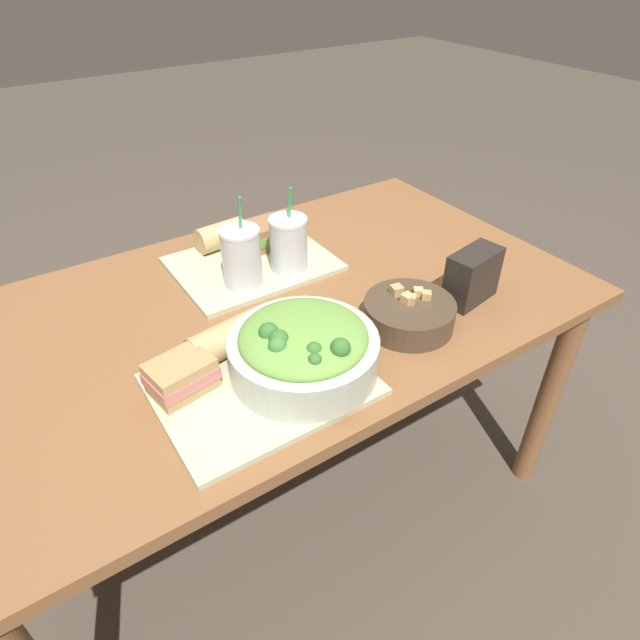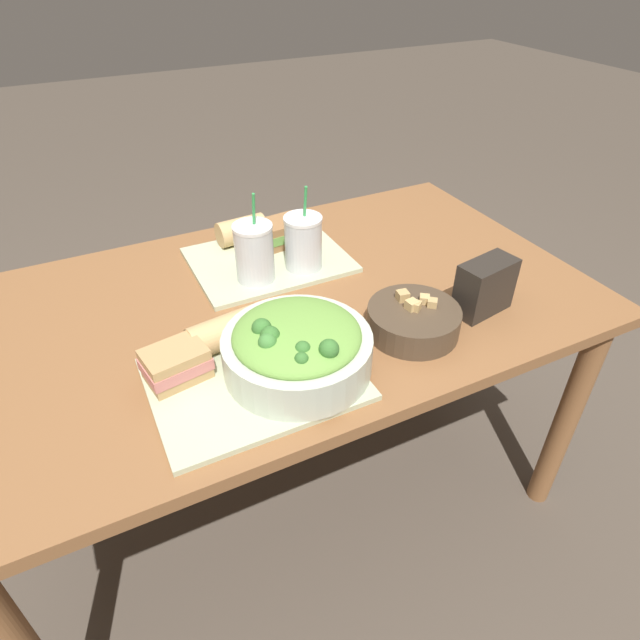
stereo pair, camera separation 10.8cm
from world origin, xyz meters
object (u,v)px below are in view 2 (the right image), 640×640
Objects in this scene: sandwich_near at (176,364)px; drink_cup_dark at (254,254)px; baguette_near at (226,331)px; sandwich_far at (282,232)px; baguette_far at (242,230)px; chip_bag at (485,287)px; salad_bowl at (297,347)px; drink_cup_red at (303,244)px; soup_bowl at (413,319)px.

sandwich_near is 0.37m from drink_cup_dark.
sandwich_far is at bearing -46.15° from baguette_near.
baguette_far is 0.93× the size of chip_bag.
chip_bag is at bearing -148.54° from baguette_far.
salad_bowl reaches higher than chip_bag.
drink_cup_dark is at bearing 180.00° from drink_cup_red.
drink_cup_red is at bearing -158.79° from baguette_far.
chip_bag is at bearing -15.80° from sandwich_near.
sandwich_far is 0.91× the size of chip_bag.
chip_bag is at bearing 1.27° from salad_bowl.
soup_bowl is 1.39× the size of chip_bag.
sandwich_near is 0.59× the size of drink_cup_dark.
sandwich_far is (-0.10, 0.47, 0.01)m from soup_bowl.
sandwich_near is (-0.49, 0.07, 0.01)m from soup_bowl.
drink_cup_dark is 0.53m from chip_bag.
soup_bowl is 0.39m from baguette_near.
drink_cup_red is (0.13, 0.00, -0.00)m from drink_cup_dark.
sandwich_near is 0.83× the size of baguette_near.
sandwich_near is 0.12m from baguette_near.
soup_bowl reaches higher than sandwich_near.
baguette_far is 0.20m from drink_cup_dark.
salad_bowl is 1.29× the size of drink_cup_dark.
soup_bowl is 1.53× the size of sandwich_far.
chip_bag reaches higher than soup_bowl.
drink_cup_dark reaches higher than baguette_near.
salad_bowl reaches higher than baguette_near.
baguette_near is at bearing 151.76° from baguette_far.
salad_bowl is 1.34× the size of drink_cup_red.
salad_bowl is at bearing -115.40° from sandwich_far.
baguette_far is (0.29, 0.45, 0.00)m from sandwich_near.
soup_bowl is at bearing -73.04° from drink_cup_red.
drink_cup_dark is (0.14, 0.21, 0.03)m from baguette_near.
sandwich_far is (0.17, 0.48, -0.02)m from salad_bowl.
soup_bowl is 1.26× the size of baguette_near.
salad_bowl is 0.51m from sandwich_far.
baguette_near is at bearing -133.32° from sandwich_far.
salad_bowl is at bearing -151.40° from baguette_near.
drink_cup_red is at bearing -60.39° from baguette_near.
sandwich_far is 0.55m from chip_bag.
sandwich_near is at bearing 171.96° from soup_bowl.
baguette_near is 0.73× the size of drink_cup_red.
chip_bag is at bearing -49.31° from drink_cup_red.
chip_bag is (0.56, -0.12, 0.02)m from baguette_near.
salad_bowl is at bearing -30.46° from sandwich_near.
baguette_near is 1.21× the size of sandwich_far.
drink_cup_dark reaches higher than drink_cup_red.
baguette_near is (0.11, 0.05, 0.00)m from sandwich_near.
baguette_far is at bearing 81.34° from salad_bowl.
drink_cup_red is (0.09, -0.19, 0.03)m from baguette_far.
sandwich_far is (0.27, 0.35, -0.00)m from baguette_near.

